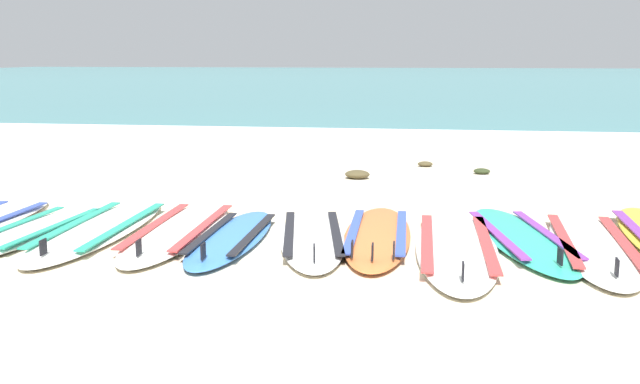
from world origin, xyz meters
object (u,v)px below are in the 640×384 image
at_px(surfboard_5, 312,237).
at_px(surfboard_6, 377,235).
at_px(surfboard_4, 232,237).
at_px(surfboard_1, 34,230).
at_px(surfboard_8, 521,238).
at_px(surfboard_2, 100,228).
at_px(surfboard_9, 593,245).
at_px(surfboard_7, 456,246).
at_px(surfboard_3, 179,230).

height_order(surfboard_5, surfboard_6, same).
bearing_deg(surfboard_5, surfboard_4, -170.07).
relative_size(surfboard_1, surfboard_4, 1.06).
bearing_deg(surfboard_8, surfboard_2, -176.75).
bearing_deg(surfboard_6, surfboard_5, -167.01).
bearing_deg(surfboard_1, surfboard_9, 2.61).
xyz_separation_m(surfboard_7, surfboard_8, (0.51, 0.34, 0.00)).
height_order(surfboard_6, surfboard_9, same).
bearing_deg(surfboard_2, surfboard_3, 4.57).
relative_size(surfboard_1, surfboard_3, 0.87).
bearing_deg(surfboard_2, surfboard_8, 3.25).
relative_size(surfboard_4, surfboard_9, 0.81).
xyz_separation_m(surfboard_7, surfboard_9, (1.02, 0.20, 0.00)).
relative_size(surfboard_5, surfboard_6, 0.99).
height_order(surfboard_2, surfboard_3, same).
height_order(surfboard_3, surfboard_9, same).
distance_m(surfboard_5, surfboard_7, 1.12).
bearing_deg(surfboard_9, surfboard_4, -176.22).
relative_size(surfboard_5, surfboard_8, 0.93).
distance_m(surfboard_2, surfboard_7, 2.90).
height_order(surfboard_1, surfboard_7, same).
height_order(surfboard_4, surfboard_9, same).
xyz_separation_m(surfboard_2, surfboard_4, (1.16, -0.12, 0.00)).
distance_m(surfboard_8, surfboard_9, 0.53).
height_order(surfboard_3, surfboard_6, same).
xyz_separation_m(surfboard_1, surfboard_6, (2.79, 0.24, 0.00)).
height_order(surfboard_1, surfboard_3, same).
distance_m(surfboard_1, surfboard_5, 2.29).
height_order(surfboard_2, surfboard_8, same).
distance_m(surfboard_7, surfboard_8, 0.61).
height_order(surfboard_6, surfboard_8, same).
bearing_deg(surfboard_5, surfboard_3, 176.51).
relative_size(surfboard_2, surfboard_7, 0.99).
height_order(surfboard_2, surfboard_5, same).
distance_m(surfboard_2, surfboard_9, 3.92).
relative_size(surfboard_3, surfboard_4, 1.21).
xyz_separation_m(surfboard_1, surfboard_3, (1.16, 0.20, -0.00)).
bearing_deg(surfboard_3, surfboard_1, -170.43).
bearing_deg(surfboard_3, surfboard_9, 0.09).
xyz_separation_m(surfboard_2, surfboard_5, (1.78, -0.02, 0.00)).
bearing_deg(surfboard_9, surfboard_2, -179.16).
xyz_separation_m(surfboard_2, surfboard_7, (2.89, -0.14, -0.00)).
bearing_deg(surfboard_7, surfboard_3, 175.00).
height_order(surfboard_4, surfboard_6, same).
relative_size(surfboard_1, surfboard_8, 0.90).
bearing_deg(surfboard_4, surfboard_5, 9.93).
relative_size(surfboard_1, surfboard_6, 0.96).
relative_size(surfboard_1, surfboard_9, 0.86).
height_order(surfboard_3, surfboard_7, same).
height_order(surfboard_2, surfboard_4, same).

